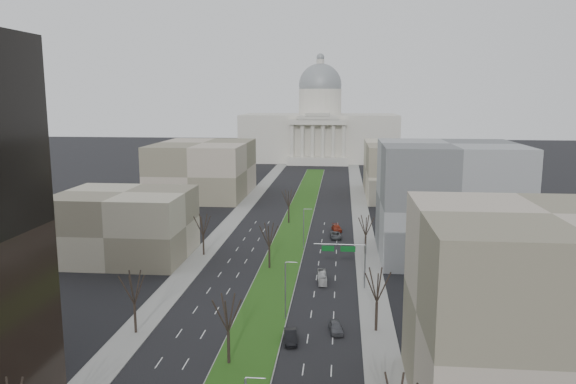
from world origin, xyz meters
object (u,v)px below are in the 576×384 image
Objects in this scene: car_grey_far at (336,235)px; box_van at (322,277)px; car_red at (337,228)px; car_black at (290,337)px; car_grey_near at (336,327)px.

box_van is (-2.02, -32.26, 0.15)m from car_grey_far.
car_red is 0.95× the size of car_grey_far.
box_van is (-2.19, -39.67, 0.15)m from car_red.
car_black is 58.26m from car_grey_far.
car_grey_near is at bearing -94.61° from car_grey_far.
car_grey_near is 0.82× the size of car_grey_far.
box_van is at bearing 74.56° from car_black.
box_van is (-2.76, 21.90, 0.15)m from car_grey_near.
car_grey_near is 54.16m from car_grey_far.
car_red is at bearing 82.63° from box_van.
box_van is at bearing -102.89° from car_red.
box_van reaches higher than car_grey_near.
car_black is at bearing -100.77° from car_grey_far.
car_red is at bearing 83.25° from car_grey_far.
car_grey_far is at bearing -101.08° from car_red.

